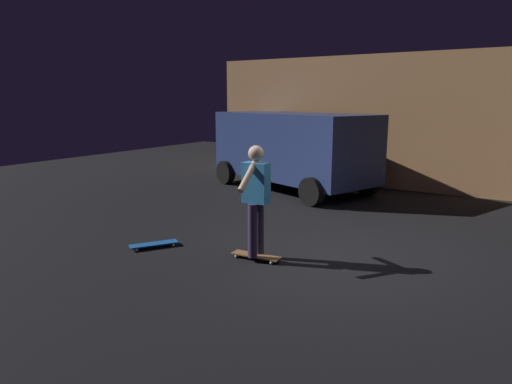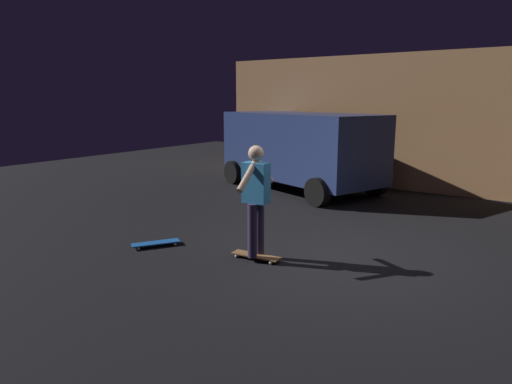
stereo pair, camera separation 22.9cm
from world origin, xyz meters
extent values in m
plane|color=black|center=(0.00, 0.00, 0.00)|extent=(28.00, 28.00, 0.00)
cube|color=tan|center=(0.55, 7.99, 1.78)|extent=(13.76, 4.49, 3.57)
cube|color=navy|center=(-3.13, 4.29, 1.18)|extent=(4.97, 3.35, 1.70)
cube|color=black|center=(-5.27, 5.06, 1.53)|extent=(0.65, 1.66, 0.64)
cylinder|color=black|center=(-5.11, 3.95, 0.33)|extent=(0.70, 0.43, 0.66)
cylinder|color=black|center=(-4.44, 5.81, 0.33)|extent=(0.70, 0.43, 0.66)
cylinder|color=black|center=(-1.82, 2.76, 0.33)|extent=(0.70, 0.43, 0.66)
cylinder|color=black|center=(-1.15, 4.62, 0.33)|extent=(0.70, 0.43, 0.66)
cube|color=olive|center=(-0.98, -0.92, 0.06)|extent=(0.79, 0.26, 0.02)
sphere|color=silver|center=(-0.69, -0.81, 0.03)|extent=(0.05, 0.05, 0.05)
sphere|color=silver|center=(-0.68, -0.98, 0.03)|extent=(0.05, 0.05, 0.05)
sphere|color=silver|center=(-1.29, -0.86, 0.03)|extent=(0.05, 0.05, 0.05)
sphere|color=silver|center=(-1.27, -1.03, 0.03)|extent=(0.05, 0.05, 0.05)
cube|color=#1959B2|center=(-2.71, -1.34, 0.06)|extent=(0.59, 0.76, 0.02)
sphere|color=silver|center=(-2.62, -1.04, 0.03)|extent=(0.05, 0.05, 0.05)
sphere|color=silver|center=(-2.47, -1.13, 0.03)|extent=(0.05, 0.05, 0.05)
sphere|color=silver|center=(-2.94, -1.55, 0.03)|extent=(0.05, 0.05, 0.05)
sphere|color=silver|center=(-2.80, -1.64, 0.03)|extent=(0.05, 0.05, 0.05)
cylinder|color=#382D4C|center=(-0.99, -0.81, 0.48)|extent=(0.14, 0.14, 0.82)
cylinder|color=#382D4C|center=(-0.97, -1.03, 0.48)|extent=(0.14, 0.14, 0.82)
cube|color=#338CCC|center=(-0.98, -0.92, 1.19)|extent=(0.40, 0.25, 0.60)
sphere|color=beige|center=(-0.98, -0.92, 1.62)|extent=(0.23, 0.23, 0.23)
cylinder|color=beige|center=(-1.00, -0.70, 1.34)|extent=(0.13, 0.55, 0.46)
cylinder|color=beige|center=(-0.96, -1.14, 1.34)|extent=(0.13, 0.55, 0.46)
camera|label=1|loc=(2.57, -6.51, 2.41)|focal=32.09mm
camera|label=2|loc=(2.76, -6.38, 2.41)|focal=32.09mm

